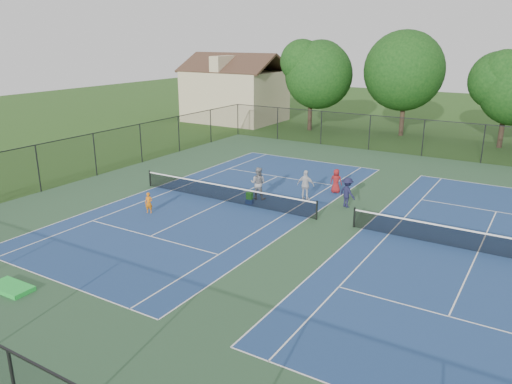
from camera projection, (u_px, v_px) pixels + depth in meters
The scene contains 17 objects.
ground at pixel (335, 223), 26.14m from camera, with size 140.00×140.00×0.00m, color #234716.
court_pad at pixel (335, 223), 26.14m from camera, with size 36.00×36.00×0.01m, color #2D5030.
tennis_court_left at pixel (225, 200), 29.60m from camera, with size 12.00×23.83×1.07m.
tennis_court_right at pixel (478, 250), 22.62m from camera, with size 12.00×23.83×1.07m.
perimeter_fence at pixel (336, 194), 25.66m from camera, with size 36.08×36.08×3.02m.
tree_back_a at pixel (311, 71), 50.35m from camera, with size 6.80×6.80×9.15m.
tree_back_b at pixel (407, 67), 47.31m from camera, with size 7.60×7.60×10.03m.
tree_back_c at pixel (508, 84), 42.34m from camera, with size 6.00×6.00×8.40m.
clapboard_house at pixel (235, 94), 57.03m from camera, with size 10.80×8.10×7.65m.
child_player at pixel (149, 203), 27.50m from camera, with size 0.43×0.28×1.18m, color orange.
instructor at pixel (258, 183), 29.81m from camera, with size 0.95×0.74×1.96m, color gray.
bystander_a at pixel (306, 185), 29.68m from camera, with size 1.06×0.44×1.81m, color silver.
bystander_b at pixel (347, 192), 28.39m from camera, with size 1.13×0.65×1.75m, color #181835.
bystander_c at pixel (336, 181), 31.04m from camera, with size 0.75×0.48×1.53m, color maroon.
ball_crate at pixel (250, 201), 29.18m from camera, with size 0.42×0.31×0.28m, color navy.
ball_hopper at pixel (250, 196), 29.08m from camera, with size 0.34×0.28×0.42m, color green.
green_tarp at pixel (11, 288), 19.25m from camera, with size 1.77×0.91×0.18m, color #17A61E.
Camera 1 is at (9.27, -23.00, 9.38)m, focal length 35.00 mm.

